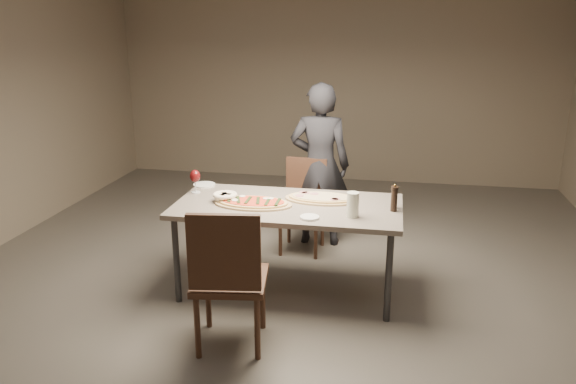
% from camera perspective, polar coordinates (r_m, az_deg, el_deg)
% --- Properties ---
extents(room, '(7.00, 7.00, 7.00)m').
position_cam_1_polar(room, '(4.32, 0.00, 6.99)').
color(room, '#5A544D').
rests_on(room, ground).
extents(dining_table, '(1.80, 0.90, 0.75)m').
position_cam_1_polar(dining_table, '(4.50, 0.00, -1.91)').
color(dining_table, slate).
rests_on(dining_table, ground).
extents(zucchini_pizza, '(0.63, 0.35, 0.05)m').
position_cam_1_polar(zucchini_pizza, '(4.47, -3.58, -1.09)').
color(zucchini_pizza, tan).
rests_on(zucchini_pizza, dining_table).
extents(ham_pizza, '(0.60, 0.33, 0.04)m').
position_cam_1_polar(ham_pizza, '(4.58, 3.40, -0.63)').
color(ham_pizza, tan).
rests_on(ham_pizza, dining_table).
extents(bread_basket, '(0.20, 0.20, 0.07)m').
position_cam_1_polar(bread_basket, '(4.56, -6.41, -0.46)').
color(bread_basket, beige).
rests_on(bread_basket, dining_table).
extents(oil_dish, '(0.14, 0.14, 0.02)m').
position_cam_1_polar(oil_dish, '(4.16, 2.21, -2.58)').
color(oil_dish, white).
rests_on(oil_dish, dining_table).
extents(pepper_mill_left, '(0.06, 0.06, 0.22)m').
position_cam_1_polar(pepper_mill_left, '(4.36, 10.73, -0.64)').
color(pepper_mill_left, black).
rests_on(pepper_mill_left, dining_table).
extents(pepper_mill_right, '(0.05, 0.05, 0.20)m').
position_cam_1_polar(pepper_mill_right, '(4.43, 10.73, -0.48)').
color(pepper_mill_right, black).
rests_on(pepper_mill_right, dining_table).
extents(carafe, '(0.09, 0.09, 0.19)m').
position_cam_1_polar(carafe, '(4.19, 6.60, -1.29)').
color(carafe, silver).
rests_on(carafe, dining_table).
extents(wine_glass, '(0.09, 0.09, 0.20)m').
position_cam_1_polar(wine_glass, '(4.80, -9.42, 1.53)').
color(wine_glass, silver).
rests_on(wine_glass, dining_table).
extents(side_plate, '(0.19, 0.19, 0.01)m').
position_cam_1_polar(side_plate, '(5.04, -8.51, 0.74)').
color(side_plate, white).
rests_on(side_plate, dining_table).
extents(chair_near, '(0.55, 0.55, 1.02)m').
position_cam_1_polar(chair_near, '(3.73, -6.13, -8.16)').
color(chair_near, '#40271B').
rests_on(chair_near, ground).
extents(chair_far, '(0.44, 0.44, 0.88)m').
position_cam_1_polar(chair_far, '(5.42, 1.63, -0.77)').
color(chair_far, '#40271B').
rests_on(chair_far, ground).
extents(diner, '(0.59, 0.39, 1.61)m').
position_cam_1_polar(diner, '(5.48, 3.25, 2.75)').
color(diner, black).
rests_on(diner, ground).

